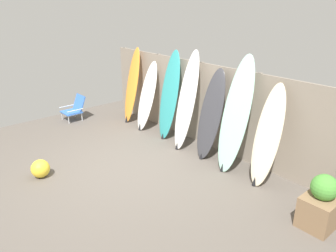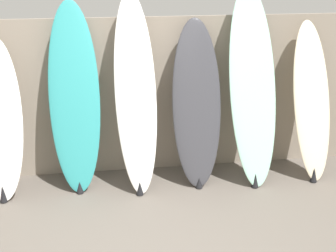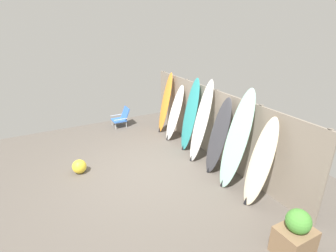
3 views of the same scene
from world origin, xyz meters
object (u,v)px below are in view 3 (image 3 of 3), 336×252
(surfboard_orange_0, at_px, (165,103))
(surfboard_cream_6, at_px, (260,163))
(surfboard_charcoal_4, at_px, (218,136))
(surfboard_teal_2, at_px, (190,115))
(beach_ball, at_px, (79,166))
(beach_chair, at_px, (122,117))
(surfboard_seafoam_5, at_px, (237,140))
(surfboard_white_3, at_px, (201,122))
(planter_box, at_px, (295,235))
(surfboard_white_1, at_px, (175,114))

(surfboard_orange_0, distance_m, surfboard_cream_6, 4.08)
(surfboard_charcoal_4, bearing_deg, surfboard_teal_2, 178.00)
(surfboard_teal_2, distance_m, beach_ball, 3.12)
(beach_chair, bearing_deg, surfboard_cream_6, 5.03)
(surfboard_teal_2, height_order, surfboard_seafoam_5, surfboard_seafoam_5)
(surfboard_white_3, bearing_deg, surfboard_orange_0, 177.99)
(planter_box, bearing_deg, surfboard_teal_2, 172.30)
(surfboard_cream_6, distance_m, beach_ball, 4.08)
(surfboard_cream_6, relative_size, beach_chair, 2.72)
(surfboard_teal_2, height_order, surfboard_cream_6, surfboard_teal_2)
(surfboard_white_3, bearing_deg, beach_ball, -104.53)
(surfboard_charcoal_4, bearing_deg, beach_ball, -115.66)
(surfboard_seafoam_5, relative_size, beach_ball, 6.41)
(beach_chair, relative_size, beach_ball, 1.93)
(surfboard_charcoal_4, bearing_deg, surfboard_orange_0, 179.07)
(surfboard_seafoam_5, height_order, beach_chair, surfboard_seafoam_5)
(surfboard_white_1, distance_m, surfboard_charcoal_4, 2.08)
(beach_ball, bearing_deg, surfboard_white_3, 75.47)
(surfboard_charcoal_4, height_order, planter_box, surfboard_charcoal_4)
(surfboard_teal_2, distance_m, surfboard_white_3, 0.64)
(surfboard_teal_2, height_order, beach_ball, surfboard_teal_2)
(surfboard_orange_0, distance_m, surfboard_white_3, 2.10)
(surfboard_teal_2, height_order, beach_chair, surfboard_teal_2)
(surfboard_charcoal_4, distance_m, planter_box, 2.65)
(surfboard_charcoal_4, distance_m, beach_chair, 4.03)
(surfboard_orange_0, height_order, surfboard_charcoal_4, surfboard_orange_0)
(surfboard_white_3, height_order, surfboard_cream_6, surfboard_white_3)
(surfboard_white_1, bearing_deg, beach_ball, -77.41)
(surfboard_cream_6, xyz_separation_m, beach_ball, (-2.74, -2.94, -0.70))
(beach_chair, height_order, planter_box, planter_box)
(surfboard_white_3, relative_size, beach_chair, 3.23)
(surfboard_orange_0, distance_m, surfboard_white_1, 0.69)
(beach_chair, bearing_deg, surfboard_seafoam_5, 6.84)
(surfboard_teal_2, bearing_deg, surfboard_cream_6, -1.38)
(surfboard_orange_0, height_order, planter_box, surfboard_orange_0)
(surfboard_orange_0, xyz_separation_m, surfboard_charcoal_4, (2.76, -0.04, -0.05))
(surfboard_teal_2, relative_size, surfboard_seafoam_5, 0.94)
(surfboard_white_1, distance_m, planter_box, 4.68)
(surfboard_seafoam_5, relative_size, beach_chair, 3.32)
(surfboard_orange_0, bearing_deg, surfboard_cream_6, -0.88)
(surfboard_white_1, bearing_deg, surfboard_orange_0, 176.83)
(surfboard_teal_2, bearing_deg, surfboard_white_1, -177.21)
(surfboard_white_1, bearing_deg, surfboard_teal_2, 2.79)
(surfboard_orange_0, relative_size, surfboard_seafoam_5, 0.89)
(surfboard_teal_2, xyz_separation_m, surfboard_cream_6, (2.62, -0.06, -0.13))
(surfboard_orange_0, xyz_separation_m, planter_box, (5.31, -0.52, -0.59))
(surfboard_seafoam_5, relative_size, planter_box, 2.65)
(surfboard_teal_2, distance_m, surfboard_charcoal_4, 1.31)
(surfboard_white_3, xyz_separation_m, surfboard_cream_6, (1.98, 0.01, -0.17))
(surfboard_charcoal_4, height_order, surfboard_seafoam_5, surfboard_seafoam_5)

